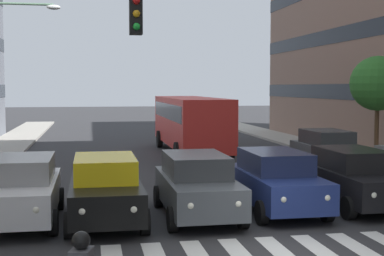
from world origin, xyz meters
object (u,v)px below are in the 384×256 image
object	(u,v)px
car_5	(22,189)
car_row2_0	(328,150)
car_2	(276,180)
bus_behind_traffic	(190,119)
car_1	(354,177)
car_4	(105,189)
street_tree_2	(378,84)
car_3	(197,185)

from	to	relation	value
car_5	car_row2_0	bearing A→B (deg)	-149.14
car_2	bus_behind_traffic	bearing A→B (deg)	-90.00
car_1	car_2	size ratio (longest dim) A/B	1.00
car_5	bus_behind_traffic	xyz separation A→B (m)	(-7.04, -14.05, 0.97)
car_2	bus_behind_traffic	world-z (taller)	bus_behind_traffic
car_2	car_4	world-z (taller)	same
car_1	car_row2_0	world-z (taller)	same
car_2	car_5	size ratio (longest dim) A/B	1.00
car_4	bus_behind_traffic	size ratio (longest dim) A/B	0.42
car_row2_0	street_tree_2	distance (m)	4.08
car_3	car_row2_0	bearing A→B (deg)	-134.48
car_1	bus_behind_traffic	size ratio (longest dim) A/B	0.42
car_4	street_tree_2	size ratio (longest dim) A/B	0.92
car_1	street_tree_2	xyz separation A→B (m)	(-5.02, -7.79, 2.83)
car_1	car_5	world-z (taller)	same
car_2	car_3	bearing A→B (deg)	6.89
car_4	car_5	world-z (taller)	same
car_row2_0	bus_behind_traffic	world-z (taller)	bus_behind_traffic
car_1	car_2	bearing A→B (deg)	2.55
bus_behind_traffic	car_5	bearing A→B (deg)	63.38
car_1	car_5	bearing A→B (deg)	1.20
car_3	street_tree_2	world-z (taller)	street_tree_2
car_2	car_row2_0	xyz separation A→B (m)	(-4.71, -6.93, 0.00)
car_3	car_4	distance (m)	2.49
car_1	car_3	size ratio (longest dim) A/B	1.00
car_2	street_tree_2	distance (m)	11.24
bus_behind_traffic	street_tree_2	world-z (taller)	street_tree_2
car_1	street_tree_2	size ratio (longest dim) A/B	0.92
car_row2_0	bus_behind_traffic	size ratio (longest dim) A/B	0.42
car_1	car_row2_0	distance (m)	7.18
street_tree_2	car_row2_0	bearing A→B (deg)	19.19
bus_behind_traffic	street_tree_2	distance (m)	9.81
car_row2_0	bus_behind_traffic	xyz separation A→B (m)	(4.71, -7.03, 0.97)
car_4	street_tree_2	world-z (taller)	street_tree_2
car_2	car_4	distance (m)	4.89
car_1	street_tree_2	bearing A→B (deg)	-122.78
car_3	car_1	bearing A→B (deg)	-175.31
car_3	street_tree_2	bearing A→B (deg)	-140.32
car_2	car_row2_0	distance (m)	8.38
street_tree_2	car_3	bearing A→B (deg)	39.68
car_5	street_tree_2	bearing A→B (deg)	-151.20
car_3	car_5	distance (m)	4.66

